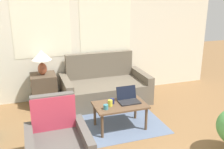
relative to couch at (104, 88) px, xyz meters
name	(u,v)px	position (x,y,z in m)	size (l,w,h in m)	color
wall_back	(79,35)	(-0.39, 0.47, 1.04)	(6.15, 0.06, 2.60)	silver
rug	(110,113)	(-0.10, -0.62, -0.26)	(1.51, 2.03, 0.01)	slate
couch	(104,88)	(0.00, 0.00, 0.00)	(1.71, 0.92, 0.94)	#665B4C
side_table	(44,90)	(-1.18, 0.13, 0.05)	(0.47, 0.47, 0.64)	#4C3D2D
table_lamp	(41,58)	(-1.18, 0.13, 0.70)	(0.37, 0.37, 0.47)	brown
coffee_table	(120,107)	(-0.10, -1.17, 0.10)	(0.84, 0.52, 0.42)	brown
laptop	(128,98)	(0.07, -1.11, 0.20)	(0.34, 0.28, 0.23)	black
cup_navy	(112,101)	(-0.21, -1.10, 0.19)	(0.07, 0.07, 0.08)	#191E4C
cup_yellow	(106,107)	(-0.37, -1.27, 0.19)	(0.08, 0.08, 0.08)	teal
cup_white	(110,103)	(-0.27, -1.18, 0.20)	(0.07, 0.07, 0.10)	gold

